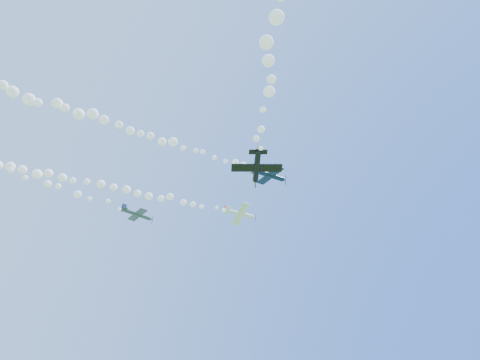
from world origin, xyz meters
TOP-DOWN VIEW (x-y plane):
  - plane_white at (15.27, 11.92)m, footprint 7.68×8.15m
  - smoke_trail_white at (-20.81, 24.15)m, footprint 67.93×24.89m
  - plane_navy at (10.04, -3.73)m, footprint 7.79×8.06m
  - smoke_trail_navy at (-28.69, 4.74)m, footprint 72.99×18.19m
  - plane_grey at (-9.49, 9.82)m, footprint 6.14×6.32m
  - plane_black at (-5.09, -16.98)m, footprint 6.21×5.85m

SIDE VIEW (x-z plane):
  - plane_black at x=-5.09m, z-range 35.79..38.21m
  - plane_grey at x=-9.49m, z-range 41.21..43.01m
  - smoke_trail_navy at x=-28.69m, z-range 50.73..53.75m
  - plane_navy at x=10.04m, z-range 51.25..53.65m
  - smoke_trail_white at x=-20.81m, z-range 52.26..55.47m
  - plane_white at x=15.27m, z-range 52.83..55.50m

